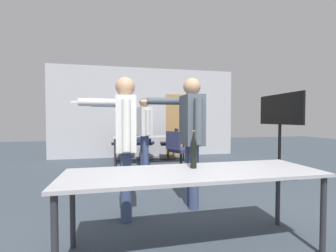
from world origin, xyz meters
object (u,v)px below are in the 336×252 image
at_px(person_far_watching, 144,127).
at_px(person_near_casual, 124,133).
at_px(office_chair_far_right, 124,145).
at_px(tv_screen, 280,123).
at_px(office_chair_side_rolled, 145,145).
at_px(office_chair_near_pushed, 171,145).
at_px(person_center_tall, 124,125).
at_px(person_right_polo, 191,129).
at_px(beer_bottle, 193,150).
at_px(office_chair_mid_tucked, 179,152).

xyz_separation_m(person_far_watching, person_near_casual, (-0.49, -2.50, 0.02)).
distance_m(person_far_watching, office_chair_far_right, 1.75).
bearing_deg(office_chair_far_right, tv_screen, -173.37).
height_order(tv_screen, person_far_watching, tv_screen).
xyz_separation_m(office_chair_side_rolled, office_chair_near_pushed, (0.79, -0.00, -0.02)).
height_order(person_center_tall, person_right_polo, person_center_tall).
bearing_deg(person_center_tall, beer_bottle, -176.62).
height_order(tv_screen, office_chair_near_pushed, tv_screen).
bearing_deg(office_chair_mid_tucked, person_center_tall, -87.86).
relative_size(person_far_watching, person_right_polo, 0.97).
xyz_separation_m(tv_screen, office_chair_mid_tucked, (-1.92, 1.05, -0.70)).
height_order(person_center_tall, office_chair_far_right, person_center_tall).
bearing_deg(office_chair_mid_tucked, tv_screen, 31.70).
height_order(person_far_watching, office_chair_mid_tucked, person_far_watching).
distance_m(person_near_casual, beer_bottle, 0.96).
distance_m(person_right_polo, beer_bottle, 0.95).
relative_size(tv_screen, office_chair_mid_tucked, 1.86).
bearing_deg(person_near_casual, beer_bottle, -138.07).
bearing_deg(person_right_polo, office_chair_side_rolled, 3.67).
bearing_deg(person_right_polo, person_near_casual, 102.57).
distance_m(office_chair_side_rolled, office_chair_far_right, 0.62).
xyz_separation_m(tv_screen, beer_bottle, (-2.58, -2.03, -0.22)).
relative_size(tv_screen, beer_bottle, 4.74).
distance_m(person_near_casual, office_chair_far_right, 4.13).
bearing_deg(tv_screen, person_far_watching, -113.08).
bearing_deg(office_chair_near_pushed, office_chair_far_right, 91.25).
bearing_deg(office_chair_far_right, office_chair_near_pushed, -137.32).
relative_size(office_chair_side_rolled, beer_bottle, 2.57).
height_order(person_right_polo, office_chair_mid_tucked, person_right_polo).
bearing_deg(office_chair_side_rolled, person_far_watching, -78.35).
bearing_deg(office_chair_near_pushed, office_chair_mid_tucked, -179.34).
height_order(person_center_tall, beer_bottle, person_center_tall).
xyz_separation_m(person_far_watching, beer_bottle, (0.16, -3.19, -0.12)).
bearing_deg(person_near_casual, person_center_tall, -2.14).
height_order(office_chair_side_rolled, office_chair_mid_tucked, office_chair_side_rolled).
distance_m(tv_screen, person_far_watching, 2.98).
height_order(office_chair_near_pushed, beer_bottle, beer_bottle).
bearing_deg(beer_bottle, person_near_casual, 133.06).
relative_size(person_center_tall, beer_bottle, 4.91).
relative_size(office_chair_mid_tucked, beer_bottle, 2.54).
bearing_deg(office_chair_near_pushed, office_chair_side_rolled, 96.21).
distance_m(person_far_watching, person_right_polo, 2.33).
relative_size(person_right_polo, office_chair_near_pushed, 1.94).
bearing_deg(tv_screen, beer_bottle, -51.84).
height_order(person_near_casual, office_chair_mid_tucked, person_near_casual).
distance_m(person_center_tall, office_chair_mid_tucked, 1.66).
relative_size(person_center_tall, person_right_polo, 1.01).
bearing_deg(person_far_watching, office_chair_side_rolled, -17.38).
bearing_deg(office_chair_side_rolled, office_chair_mid_tucked, -49.28).
bearing_deg(office_chair_far_right, person_right_polo, 149.92).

